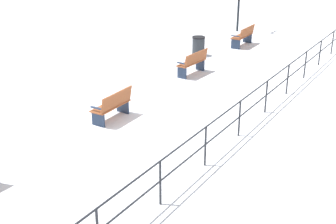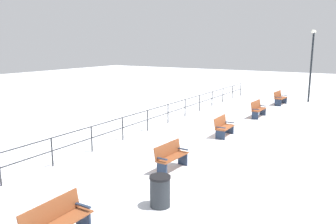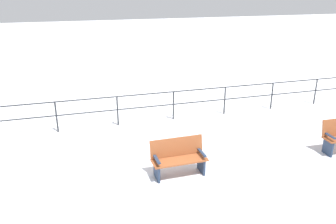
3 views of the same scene
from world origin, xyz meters
TOP-DOWN VIEW (x-y plane):
  - ground_plane at (0.00, 0.00)m, footprint 80.00×80.00m
  - bench_third at (-0.19, -0.00)m, footprint 0.57×1.38m
  - waterfront_railing at (-3.77, -0.00)m, footprint 0.05×25.40m

SIDE VIEW (x-z plane):
  - ground_plane at x=0.00m, z-range 0.00..0.00m
  - bench_third at x=-0.19m, z-range 0.00..0.91m
  - waterfront_railing at x=-3.77m, z-range 0.18..1.22m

